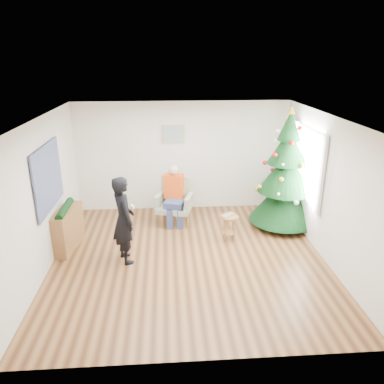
{
  "coord_description": "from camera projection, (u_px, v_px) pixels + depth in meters",
  "views": [
    {
      "loc": [
        -0.38,
        -6.12,
        3.58
      ],
      "look_at": [
        0.1,
        0.6,
        1.1
      ],
      "focal_mm": 35.0,
      "sensor_mm": 36.0,
      "label": 1
    }
  ],
  "objects": [
    {
      "name": "wall_front",
      "position": [
        203.0,
        270.0,
        4.2
      ],
      "size": [
        5.0,
        0.0,
        5.0
      ],
      "primitive_type": "plane",
      "rotation": [
        -1.57,
        0.0,
        0.0
      ],
      "color": "silver",
      "rests_on": "floor"
    },
    {
      "name": "ceiling",
      "position": [
        188.0,
        119.0,
        6.09
      ],
      "size": [
        5.0,
        5.0,
        0.0
      ],
      "primitive_type": "plane",
      "rotation": [
        3.14,
        0.0,
        0.0
      ],
      "color": "white",
      "rests_on": "wall_back"
    },
    {
      "name": "floor",
      "position": [
        189.0,
        258.0,
        6.99
      ],
      "size": [
        5.0,
        5.0,
        0.0
      ],
      "primitive_type": "plane",
      "color": "brown",
      "rests_on": "ground"
    },
    {
      "name": "standing_man",
      "position": [
        124.0,
        220.0,
        6.66
      ],
      "size": [
        0.59,
        0.7,
        1.62
      ],
      "primitive_type": "imported",
      "rotation": [
        0.0,
        0.0,
        1.99
      ],
      "color": "black",
      "rests_on": "floor"
    },
    {
      "name": "seated_person",
      "position": [
        174.0,
        194.0,
        8.26
      ],
      "size": [
        0.51,
        0.67,
        1.32
      ],
      "rotation": [
        0.0,
        0.0,
        -0.27
      ],
      "color": "navy",
      "rests_on": "armchair"
    },
    {
      "name": "framed_picture",
      "position": [
        173.0,
        134.0,
        8.65
      ],
      "size": [
        0.52,
        0.05,
        0.42
      ],
      "color": "tan",
      "rests_on": "wall_back"
    },
    {
      "name": "console",
      "position": [
        67.0,
        229.0,
        7.25
      ],
      "size": [
        0.45,
        1.03,
        0.8
      ],
      "primitive_type": "cube",
      "rotation": [
        0.0,
        0.0,
        -0.15
      ],
      "color": "brown",
      "rests_on": "floor"
    },
    {
      "name": "window_panel",
      "position": [
        307.0,
        164.0,
        7.57
      ],
      "size": [
        0.04,
        1.3,
        1.4
      ],
      "primitive_type": "cube",
      "color": "white",
      "rests_on": "wall_right"
    },
    {
      "name": "game_controller",
      "position": [
        132.0,
        206.0,
        6.55
      ],
      "size": [
        0.09,
        0.13,
        0.04
      ],
      "primitive_type": "cube",
      "rotation": [
        0.0,
        0.0,
        0.42
      ],
      "color": "white",
      "rests_on": "standing_man"
    },
    {
      "name": "garland",
      "position": [
        65.0,
        209.0,
        7.11
      ],
      "size": [
        0.14,
        0.9,
        0.14
      ],
      "primitive_type": "cylinder",
      "rotation": [
        1.57,
        0.0,
        0.0
      ],
      "color": "black",
      "rests_on": "console"
    },
    {
      "name": "wall_back",
      "position": [
        182.0,
        157.0,
        8.88
      ],
      "size": [
        5.0,
        0.0,
        5.0
      ],
      "primitive_type": "plane",
      "rotation": [
        1.57,
        0.0,
        0.0
      ],
      "color": "silver",
      "rests_on": "floor"
    },
    {
      "name": "tapestry",
      "position": [
        48.0,
        177.0,
        6.57
      ],
      "size": [
        0.03,
        1.5,
        1.15
      ],
      "primitive_type": "cube",
      "color": "black",
      "rests_on": "wall_left"
    },
    {
      "name": "curtains",
      "position": [
        306.0,
        164.0,
        7.57
      ],
      "size": [
        0.05,
        1.75,
        1.5
      ],
      "color": "white",
      "rests_on": "wall_right"
    },
    {
      "name": "armchair",
      "position": [
        175.0,
        206.0,
        8.41
      ],
      "size": [
        0.89,
        0.86,
        1.01
      ],
      "rotation": [
        0.0,
        0.0,
        -0.27
      ],
      "color": "gray",
      "rests_on": "floor"
    },
    {
      "name": "christmas_tree",
      "position": [
        286.0,
        175.0,
        7.95
      ],
      "size": [
        1.45,
        1.45,
        2.62
      ],
      "rotation": [
        0.0,
        0.0,
        -0.36
      ],
      "color": "#3F2816",
      "rests_on": "floor"
    },
    {
      "name": "wall_right",
      "position": [
        328.0,
        190.0,
        6.71
      ],
      "size": [
        0.0,
        5.0,
        5.0
      ],
      "primitive_type": "plane",
      "rotation": [
        1.57,
        0.0,
        -1.57
      ],
      "color": "silver",
      "rests_on": "floor"
    },
    {
      "name": "stool",
      "position": [
        229.0,
        228.0,
        7.6
      ],
      "size": [
        0.36,
        0.36,
        0.54
      ],
      "rotation": [
        0.0,
        0.0,
        0.37
      ],
      "color": "brown",
      "rests_on": "floor"
    },
    {
      "name": "laptop",
      "position": [
        230.0,
        215.0,
        7.5
      ],
      "size": [
        0.35,
        0.34,
        0.02
      ],
      "primitive_type": "imported",
      "rotation": [
        0.0,
        0.0,
        0.72
      ],
      "color": "silver",
      "rests_on": "stool"
    },
    {
      "name": "wall_left",
      "position": [
        43.0,
        197.0,
        6.38
      ],
      "size": [
        0.0,
        5.0,
        5.0
      ],
      "primitive_type": "plane",
      "rotation": [
        1.57,
        0.0,
        1.57
      ],
      "color": "silver",
      "rests_on": "floor"
    }
  ]
}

